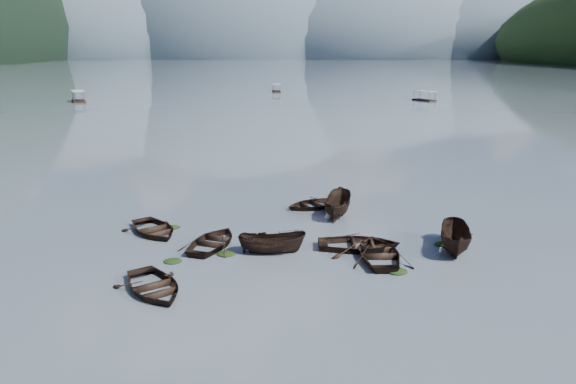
{
  "coord_description": "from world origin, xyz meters",
  "views": [
    {
      "loc": [
        -0.84,
        -19.96,
        10.82
      ],
      "look_at": [
        0.0,
        12.0,
        2.0
      ],
      "focal_mm": 32.0,
      "sensor_mm": 36.0,
      "label": 1
    }
  ],
  "objects_px": {
    "rowboat_0": "(154,291)",
    "pontoon_left": "(79,102)",
    "rowboat_3": "(379,257)",
    "pontoon_centre": "(276,92)"
  },
  "relations": [
    {
      "from": "rowboat_3",
      "to": "pontoon_left",
      "type": "bearing_deg",
      "value": -60.22
    },
    {
      "from": "rowboat_0",
      "to": "pontoon_left",
      "type": "distance_m",
      "value": 99.99
    },
    {
      "from": "pontoon_left",
      "to": "pontoon_centre",
      "type": "relative_size",
      "value": 1.19
    },
    {
      "from": "rowboat_0",
      "to": "pontoon_centre",
      "type": "bearing_deg",
      "value": 55.2
    },
    {
      "from": "rowboat_3",
      "to": "pontoon_left",
      "type": "relative_size",
      "value": 0.76
    },
    {
      "from": "pontoon_left",
      "to": "rowboat_0",
      "type": "bearing_deg",
      "value": -92.97
    },
    {
      "from": "rowboat_0",
      "to": "rowboat_3",
      "type": "height_order",
      "value": "rowboat_3"
    },
    {
      "from": "pontoon_left",
      "to": "rowboat_3",
      "type": "bearing_deg",
      "value": -86.25
    },
    {
      "from": "rowboat_0",
      "to": "pontoon_centre",
      "type": "relative_size",
      "value": 0.86
    },
    {
      "from": "rowboat_3",
      "to": "pontoon_centre",
      "type": "bearing_deg",
      "value": -86.34
    }
  ]
}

